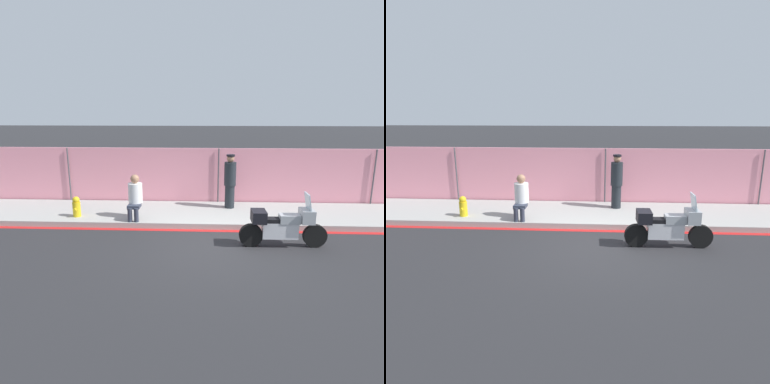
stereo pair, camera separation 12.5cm
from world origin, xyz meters
The scene contains 8 objects.
ground_plane centered at (0.00, 0.00, 0.00)m, with size 120.00×120.00×0.00m, color #262628.
sidewalk centered at (0.00, 2.50, 0.09)m, with size 40.37×2.50×0.17m.
curb_paint_stripe centered at (0.00, 1.16, 0.00)m, with size 40.37×0.18×0.01m.
storefront_fence centered at (0.00, 3.84, 1.05)m, with size 38.35×0.17×2.11m.
motorcycle centered at (1.55, 0.08, 0.57)m, with size 2.25×0.52×1.43m.
officer_standing centered at (0.37, 3.02, 1.10)m, with size 0.40×0.40×1.82m.
person_seated_on_curb centered at (-2.60, 1.73, 0.92)m, with size 0.43×0.72×1.36m.
fire_hydrant centered at (-4.48, 1.80, 0.49)m, with size 0.24×0.30×0.64m.
Camera 2 is at (-0.25, -8.28, 3.51)m, focal length 32.00 mm.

